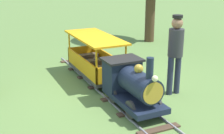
{
  "coord_description": "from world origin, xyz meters",
  "views": [
    {
      "loc": [
        2.47,
        5.26,
        2.42
      ],
      "look_at": [
        0.0,
        -0.02,
        0.55
      ],
      "focal_mm": 48.22,
      "sensor_mm": 36.0,
      "label": 1
    }
  ],
  "objects": [
    {
      "name": "track",
      "position": [
        0.0,
        -0.05,
        0.02
      ],
      "size": [
        0.76,
        5.7,
        0.04
      ],
      "color": "gray",
      "rests_on": "ground_plane"
    },
    {
      "name": "locomotive",
      "position": [
        0.0,
        0.81,
        0.48
      ],
      "size": [
        0.72,
        1.45,
        1.08
      ],
      "color": "#192338",
      "rests_on": "ground_plane"
    },
    {
      "name": "conductor_person",
      "position": [
        -1.11,
        0.58,
        0.96
      ],
      "size": [
        0.3,
        0.3,
        1.62
      ],
      "color": "#282D47",
      "rests_on": "ground_plane"
    },
    {
      "name": "ground_plane",
      "position": [
        0.0,
        0.0,
        0.0
      ],
      "size": [
        60.0,
        60.0,
        0.0
      ],
      "primitive_type": "plane",
      "color": "#608442"
    },
    {
      "name": "passenger_car",
      "position": [
        0.0,
        -0.95,
        0.42
      ],
      "size": [
        0.82,
        2.0,
        0.97
      ],
      "color": "#3F3F3F",
      "rests_on": "ground_plane"
    }
  ]
}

